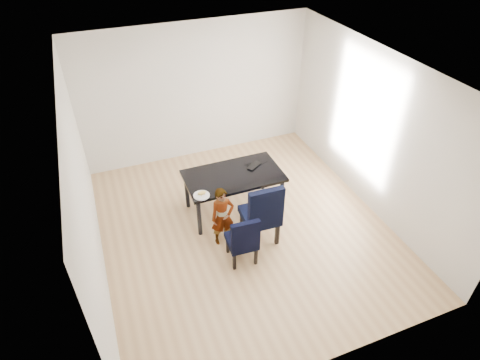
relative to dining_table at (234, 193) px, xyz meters
name	(u,v)px	position (x,y,z in m)	size (l,w,h in m)	color
floor	(244,228)	(0.00, -0.50, -0.38)	(4.50, 5.00, 0.01)	tan
ceiling	(246,71)	(0.00, -0.50, 2.33)	(4.50, 5.00, 0.01)	white
wall_back	(196,93)	(0.00, 2.00, 0.98)	(4.50, 0.01, 2.70)	silver
wall_front	(339,291)	(0.00, -3.00, 0.98)	(4.50, 0.01, 2.70)	white
wall_left	(84,196)	(-2.25, -0.50, 0.98)	(0.01, 5.00, 2.70)	silver
wall_right	(374,132)	(2.25, -0.50, 0.98)	(0.01, 5.00, 2.70)	silver
dining_table	(234,193)	(0.00, 0.00, 0.00)	(1.60, 0.90, 0.75)	black
chair_left	(242,237)	(-0.29, -1.10, 0.06)	(0.42, 0.44, 0.88)	black
chair_right	(260,210)	(0.14, -0.78, 0.19)	(0.54, 0.56, 1.12)	black
child	(223,217)	(-0.42, -0.65, 0.13)	(0.37, 0.24, 1.02)	#FF5215
plate	(201,195)	(-0.65, -0.34, 0.38)	(0.25, 0.25, 0.01)	silver
sandwich	(202,193)	(-0.64, -0.32, 0.42)	(0.14, 0.06, 0.05)	gold
laptop	(252,165)	(0.39, 0.14, 0.39)	(0.29, 0.19, 0.02)	black
cable_tangle	(253,167)	(0.38, 0.09, 0.38)	(0.14, 0.14, 0.01)	black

